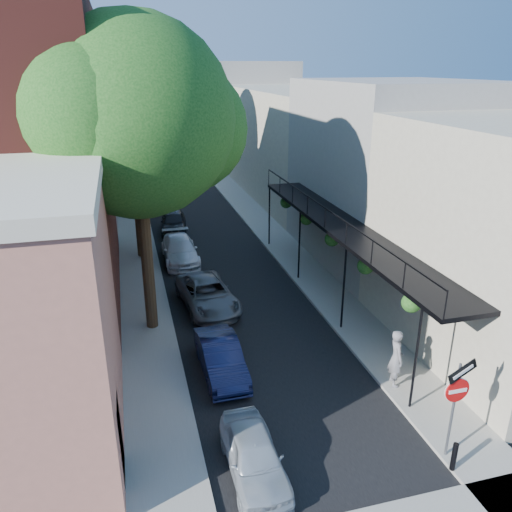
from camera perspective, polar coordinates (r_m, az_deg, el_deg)
road_surface at (r=39.19m, az=-8.17°, el=6.51°), size 6.00×64.00×0.01m
sidewalk_left at (r=38.93m, az=-14.05°, el=6.08°), size 2.00×64.00×0.12m
sidewalk_right at (r=39.81m, az=-2.42°, el=7.02°), size 2.00×64.00×0.12m
buildings_left at (r=37.13m, az=-23.02°, el=12.06°), size 10.10×59.10×12.00m
buildings_right at (r=39.87m, az=4.87°, el=13.37°), size 9.80×55.00×10.00m
sign_post at (r=13.79m, az=21.95°, el=-14.41°), size 0.89×0.17×2.99m
bollard at (r=14.33m, az=21.70°, el=-20.53°), size 0.14×0.14×0.80m
oak_near at (r=18.10m, az=-12.23°, el=14.85°), size 7.48×6.80×11.42m
oak_mid at (r=26.10m, az=-13.29°, el=14.71°), size 6.60×6.00×10.20m
oak_far at (r=35.04m, az=-14.02°, el=18.11°), size 7.70×7.00×11.90m
parked_car_a at (r=13.41m, az=-0.26°, el=-21.84°), size 1.32×3.28×1.12m
parked_car_b at (r=16.93m, az=-4.04°, el=-11.51°), size 1.32×3.63×1.19m
parked_car_c at (r=21.24m, az=-5.58°, el=-4.39°), size 2.49×4.56×1.21m
parked_car_d at (r=26.40m, az=-8.69°, el=0.68°), size 1.72×4.24×1.23m
parked_car_e at (r=31.18m, az=-9.40°, el=3.87°), size 1.89×3.87×1.27m
parked_car_f at (r=36.53m, az=-10.88°, el=6.22°), size 1.69×3.67×1.17m
pedestrian at (r=16.57m, az=15.73°, el=-11.14°), size 0.58×0.77×1.92m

